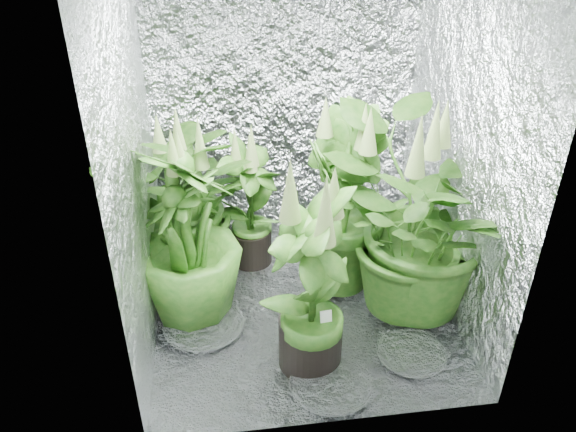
# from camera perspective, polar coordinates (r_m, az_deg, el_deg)

# --- Properties ---
(ground) EXTENTS (1.60, 1.60, 0.00)m
(ground) POSITION_cam_1_polar(r_m,az_deg,el_deg) (3.23, 1.36, -9.14)
(ground) COLOR silver
(ground) RESTS_ON ground
(walls) EXTENTS (1.62, 1.62, 2.00)m
(walls) POSITION_cam_1_polar(r_m,az_deg,el_deg) (2.70, 1.62, 7.33)
(walls) COLOR silver
(walls) RESTS_ON ground
(plant_a) EXTENTS (1.01, 1.01, 1.06)m
(plant_a) POSITION_cam_1_polar(r_m,az_deg,el_deg) (3.29, -10.81, 1.78)
(plant_a) COLOR black
(plant_a) RESTS_ON ground
(plant_b) EXTENTS (0.60, 0.60, 0.90)m
(plant_b) POSITION_cam_1_polar(r_m,az_deg,el_deg) (3.37, -3.92, 1.10)
(plant_b) COLOR black
(plant_b) RESTS_ON ground
(plant_c) EXTENTS (0.67, 0.67, 1.15)m
(plant_c) POSITION_cam_1_polar(r_m,az_deg,el_deg) (3.13, 5.33, 1.16)
(plant_c) COLOR black
(plant_c) RESTS_ON ground
(plant_d) EXTENTS (0.80, 0.80, 1.10)m
(plant_d) POSITION_cam_1_polar(r_m,az_deg,el_deg) (2.92, -10.29, -2.05)
(plant_d) COLOR black
(plant_d) RESTS_ON ground
(plant_e) EXTENTS (1.07, 1.07, 1.20)m
(plant_e) POSITION_cam_1_polar(r_m,az_deg,el_deg) (2.94, 13.19, -0.82)
(plant_e) COLOR black
(plant_e) RESTS_ON ground
(plant_f) EXTENTS (0.61, 0.61, 1.09)m
(plant_f) POSITION_cam_1_polar(r_m,az_deg,el_deg) (2.59, 2.44, -6.93)
(plant_f) COLOR black
(plant_f) RESTS_ON ground
(circulation_fan) EXTENTS (0.18, 0.35, 0.41)m
(circulation_fan) POSITION_cam_1_polar(r_m,az_deg,el_deg) (3.69, 8.90, -0.61)
(circulation_fan) COLOR black
(circulation_fan) RESTS_ON ground
(plant_label) EXTENTS (0.06, 0.03, 0.09)m
(plant_label) POSITION_cam_1_polar(r_m,az_deg,el_deg) (2.70, 3.89, -10.42)
(plant_label) COLOR white
(plant_label) RESTS_ON plant_f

